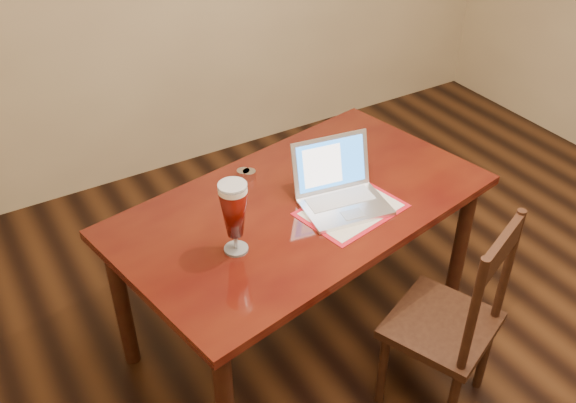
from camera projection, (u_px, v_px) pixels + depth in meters
ground at (468, 385)px, 2.96m from camera, size 5.00×5.00×0.00m
room_shell at (562, 9)px, 1.94m from camera, size 4.51×5.01×2.71m
dining_table at (301, 218)px, 2.85m from camera, size 1.80×1.23×1.09m
dining_chair at (450, 323)px, 2.64m from camera, size 0.55×0.53×1.00m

